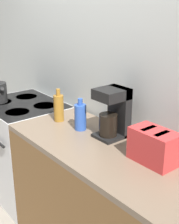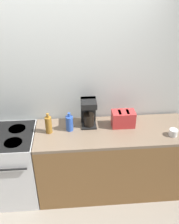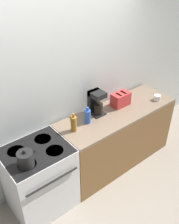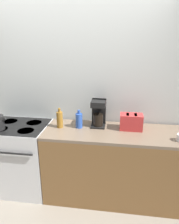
# 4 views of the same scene
# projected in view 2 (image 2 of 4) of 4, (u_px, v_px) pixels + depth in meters

# --- Properties ---
(ground_plane) EXTENTS (12.00, 12.00, 0.00)m
(ground_plane) POSITION_uv_depth(u_px,v_px,m) (62.00, 209.00, 3.13)
(ground_plane) COLOR gray
(wall_back) EXTENTS (8.00, 0.05, 2.60)m
(wall_back) POSITION_uv_depth(u_px,v_px,m) (56.00, 91.00, 3.04)
(wall_back) COLOR silver
(wall_back) RESTS_ON ground_plane
(stove) EXTENTS (0.77, 0.68, 0.94)m
(stove) POSITION_uv_depth(u_px,v_px,m) (7.00, 165.00, 3.10)
(stove) COLOR silver
(stove) RESTS_ON ground_plane
(counter_block) EXTENTS (1.84, 0.64, 0.94)m
(counter_block) POSITION_uv_depth(u_px,v_px,m) (111.00, 160.00, 3.20)
(counter_block) COLOR brown
(counter_block) RESTS_ON ground_plane
(toaster) EXTENTS (0.27, 0.16, 0.20)m
(toaster) POSITION_uv_depth(u_px,v_px,m) (123.00, 119.00, 3.00)
(toaster) COLOR red
(toaster) RESTS_ON counter_block
(coffee_maker) EXTENTS (0.18, 0.21, 0.34)m
(coffee_maker) POSITION_uv_depth(u_px,v_px,m) (89.00, 112.00, 2.99)
(coffee_maker) COLOR black
(coffee_maker) RESTS_ON counter_block
(bottle_blue) EXTENTS (0.09, 0.09, 0.23)m
(bottle_blue) POSITION_uv_depth(u_px,v_px,m) (69.00, 123.00, 2.92)
(bottle_blue) COLOR #2D56B7
(bottle_blue) RESTS_ON counter_block
(bottle_amber) EXTENTS (0.08, 0.08, 0.26)m
(bottle_amber) POSITION_uv_depth(u_px,v_px,m) (48.00, 125.00, 2.88)
(bottle_amber) COLOR #9E6B23
(bottle_amber) RESTS_ON counter_block
(cup_white) EXTENTS (0.10, 0.10, 0.08)m
(cup_white) POSITION_uv_depth(u_px,v_px,m) (173.00, 133.00, 2.86)
(cup_white) COLOR white
(cup_white) RESTS_ON counter_block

